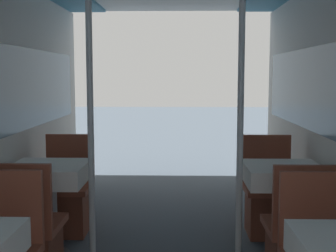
{
  "coord_description": "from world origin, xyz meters",
  "views": [
    {
      "loc": [
        0.12,
        -1.24,
        1.46
      ],
      "look_at": [
        0.02,
        2.51,
        1.04
      ],
      "focal_mm": 50.0,
      "sensor_mm": 36.0,
      "label": 1
    }
  ],
  "objects": [
    {
      "name": "dining_table_right_1",
      "position": [
        0.93,
        2.4,
        0.62
      ],
      "size": [
        0.6,
        0.6,
        0.75
      ],
      "color": "#4C4C51",
      "rests_on": "ground_plane"
    },
    {
      "name": "chair_right_far_1",
      "position": [
        0.93,
        2.95,
        0.28
      ],
      "size": [
        0.46,
        0.46,
        0.89
      ],
      "rotation": [
        0.0,
        0.0,
        3.14
      ],
      "color": "brown",
      "rests_on": "ground_plane"
    },
    {
      "name": "chair_left_far_1",
      "position": [
        -0.93,
        2.95,
        0.28
      ],
      "size": [
        0.46,
        0.46,
        0.89
      ],
      "rotation": [
        0.0,
        0.0,
        3.14
      ],
      "color": "brown",
      "rests_on": "ground_plane"
    },
    {
      "name": "chair_right_near_1",
      "position": [
        0.93,
        1.84,
        0.28
      ],
      "size": [
        0.46,
        0.46,
        0.89
      ],
      "color": "brown",
      "rests_on": "ground_plane"
    },
    {
      "name": "support_pole_left_1",
      "position": [
        -0.59,
        2.4,
        1.13
      ],
      "size": [
        0.05,
        0.05,
        2.25
      ],
      "color": "silver",
      "rests_on": "ground_plane"
    },
    {
      "name": "support_pole_right_1",
      "position": [
        0.59,
        2.4,
        1.13
      ],
      "size": [
        0.05,
        0.05,
        2.25
      ],
      "color": "silver",
      "rests_on": "ground_plane"
    },
    {
      "name": "dining_table_left_1",
      "position": [
        -0.93,
        2.4,
        0.62
      ],
      "size": [
        0.6,
        0.6,
        0.75
      ],
      "color": "#4C4C51",
      "rests_on": "ground_plane"
    },
    {
      "name": "chair_left_near_1",
      "position": [
        -0.93,
        1.84,
        0.28
      ],
      "size": [
        0.46,
        0.46,
        0.89
      ],
      "color": "brown",
      "rests_on": "ground_plane"
    }
  ]
}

